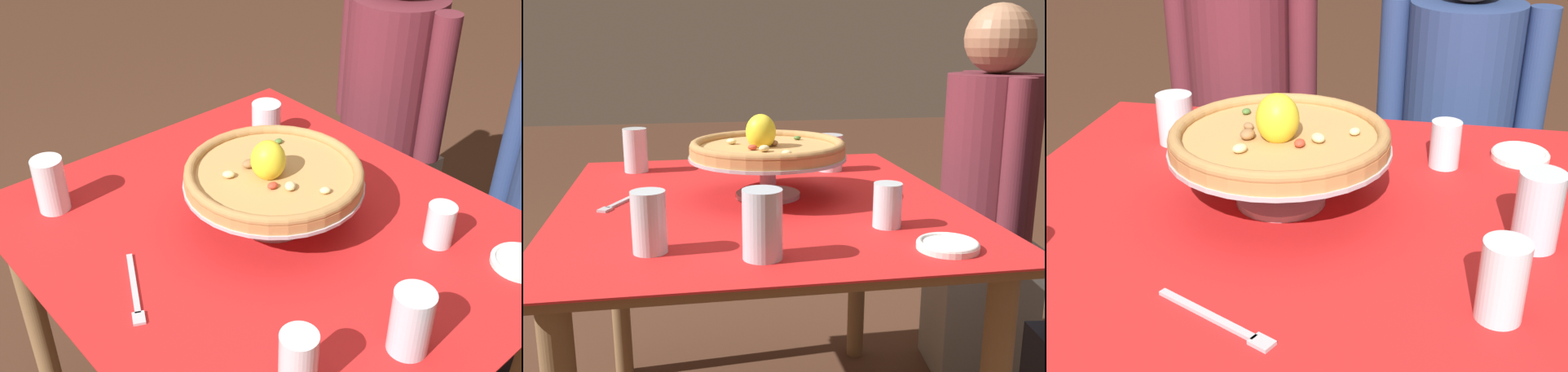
% 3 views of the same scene
% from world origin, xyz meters
% --- Properties ---
extents(dining_table, '(1.11, 0.99, 0.74)m').
position_xyz_m(dining_table, '(0.00, 0.00, 0.63)').
color(dining_table, olive).
rests_on(dining_table, ground).
extents(pizza_stand, '(0.40, 0.40, 0.11)m').
position_xyz_m(pizza_stand, '(-0.02, 0.03, 0.82)').
color(pizza_stand, '#B7B7C1').
rests_on(pizza_stand, dining_table).
extents(pizza, '(0.39, 0.39, 0.10)m').
position_xyz_m(pizza, '(-0.02, 0.03, 0.87)').
color(pizza, tan).
rests_on(pizza, pizza_stand).
extents(water_glass_front_right, '(0.07, 0.07, 0.12)m').
position_xyz_m(water_glass_front_right, '(0.35, -0.25, 0.79)').
color(water_glass_front_right, silver).
rests_on(water_glass_front_right, dining_table).
extents(water_glass_back_left, '(0.08, 0.08, 0.11)m').
position_xyz_m(water_glass_back_left, '(-0.31, 0.26, 0.78)').
color(water_glass_back_left, white).
rests_on(water_glass_back_left, dining_table).
extents(water_glass_side_right, '(0.07, 0.07, 0.13)m').
position_xyz_m(water_glass_side_right, '(0.42, -0.05, 0.79)').
color(water_glass_side_right, silver).
rests_on(water_glass_side_right, dining_table).
extents(water_glass_back_right, '(0.06, 0.06, 0.10)m').
position_xyz_m(water_glass_back_right, '(0.27, 0.25, 0.78)').
color(water_glass_back_right, silver).
rests_on(water_glass_back_right, dining_table).
extents(side_plate, '(0.12, 0.12, 0.02)m').
position_xyz_m(side_plate, '(0.43, 0.31, 0.75)').
color(side_plate, white).
rests_on(side_plate, dining_table).
extents(dinner_fork, '(0.19, 0.11, 0.01)m').
position_xyz_m(dinner_fork, '(-0.02, -0.34, 0.74)').
color(dinner_fork, '#B7B7C1').
rests_on(dinner_fork, dining_table).
extents(diner_left, '(0.46, 0.35, 1.24)m').
position_xyz_m(diner_left, '(-0.32, 0.80, 0.59)').
color(diner_left, gray).
rests_on(diner_left, ground).
extents(diner_right, '(0.47, 0.35, 1.16)m').
position_xyz_m(diner_right, '(0.32, 0.81, 0.54)').
color(diner_right, black).
rests_on(diner_right, ground).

